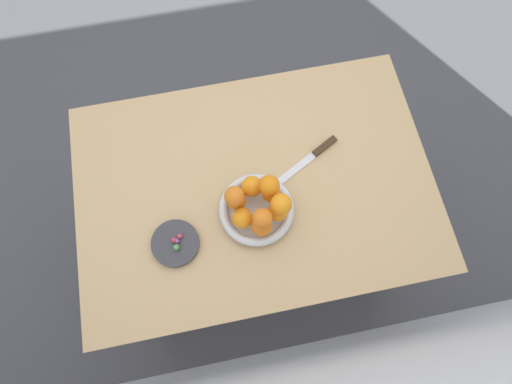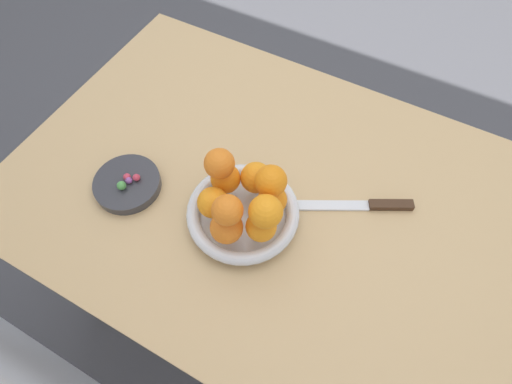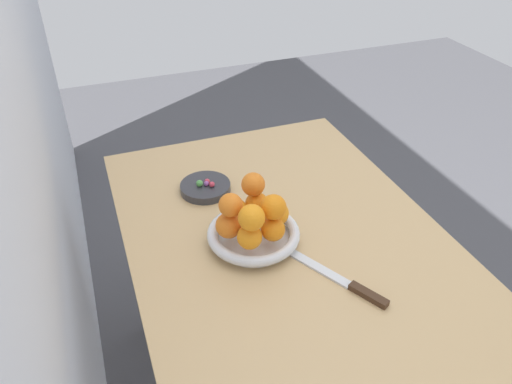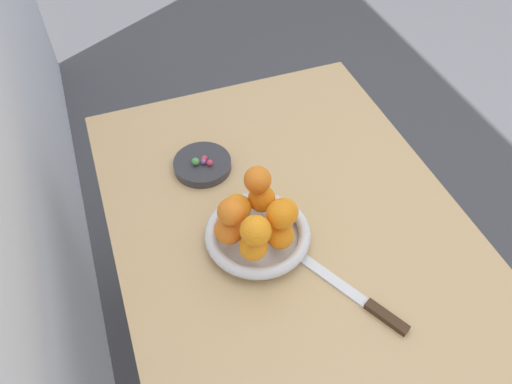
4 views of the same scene
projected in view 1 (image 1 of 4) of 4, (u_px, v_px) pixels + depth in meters
The scene contains 19 objects.
ground_plane at pixel (255, 236), 1.93m from camera, with size 6.00×6.00×0.00m, color #4C4C51.
dining_table at pixel (255, 194), 1.31m from camera, with size 1.10×0.76×0.74m.
fruit_bowl at pixel (256, 210), 1.18m from camera, with size 0.22×0.22×0.04m.
candy_dish at pixel (175, 243), 1.16m from camera, with size 0.14×0.14×0.02m, color #333338.
orange_0 at pixel (271, 192), 1.15m from camera, with size 0.06×0.06×0.06m, color orange.
orange_1 at pixel (252, 186), 1.15m from camera, with size 0.06×0.06×0.06m, color orange.
orange_2 at pixel (236, 199), 1.14m from camera, with size 0.06×0.06×0.06m, color orange.
orange_3 at pixel (242, 218), 1.12m from camera, with size 0.06×0.06×0.06m, color orange.
orange_4 at pixel (262, 226), 1.12m from camera, with size 0.06×0.06×0.06m, color orange.
orange_5 at pixel (278, 211), 1.13m from camera, with size 0.06×0.06×0.06m, color orange.
orange_6 at pixel (234, 196), 1.08m from camera, with size 0.06×0.06×0.06m, color orange.
orange_7 at pixel (262, 218), 1.06m from camera, with size 0.06×0.06×0.06m, color orange.
orange_8 at pixel (269, 185), 1.09m from camera, with size 0.06×0.06×0.06m, color orange.
orange_9 at pixel (281, 204), 1.08m from camera, with size 0.06×0.06×0.06m, color orange.
candy_ball_0 at pixel (180, 236), 1.15m from camera, with size 0.02×0.02×0.02m, color #C6384C.
candy_ball_1 at pixel (177, 241), 1.14m from camera, with size 0.01×0.01×0.01m, color #8C4C99.
candy_ball_2 at pixel (174, 240), 1.14m from camera, with size 0.02×0.02×0.02m, color #C6384C.
candy_ball_3 at pixel (176, 247), 1.14m from camera, with size 0.02×0.02×0.02m, color #4C9947.
knife at pixel (310, 158), 1.25m from camera, with size 0.24×0.14×0.01m.
Camera 1 is at (0.08, 0.40, 1.90)m, focal length 28.00 mm.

